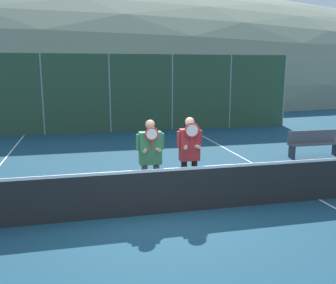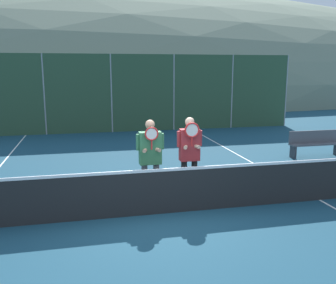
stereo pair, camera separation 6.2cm
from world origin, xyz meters
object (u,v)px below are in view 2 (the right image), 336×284
at_px(player_leftmost, 150,155).
at_px(bench_courtside, 315,143).
at_px(player_center_left, 190,152).
at_px(car_left_of_center, 115,106).
at_px(car_far_left, 9,107).
at_px(car_center, 210,104).

height_order(player_leftmost, bench_courtside, player_leftmost).
bearing_deg(player_center_left, car_left_of_center, 92.58).
bearing_deg(car_far_left, car_center, -2.09).
height_order(car_left_of_center, bench_courtside, car_left_of_center).
relative_size(car_far_left, bench_courtside, 2.64).
relative_size(player_center_left, bench_courtside, 1.02).
bearing_deg(bench_courtside, car_center, 93.62).
bearing_deg(player_center_left, car_center, 68.99).
xyz_separation_m(car_center, bench_courtside, (0.56, -8.93, -0.48)).
xyz_separation_m(car_left_of_center, bench_courtside, (5.71, -9.43, -0.41)).
bearing_deg(bench_courtside, car_left_of_center, 121.20).
xyz_separation_m(car_far_left, car_center, (10.40, -0.38, 0.01)).
distance_m(player_leftmost, car_center, 13.20).
bearing_deg(bench_courtside, car_far_left, 139.67).
height_order(car_center, bench_courtside, car_center).
xyz_separation_m(car_far_left, car_left_of_center, (5.25, 0.12, -0.06)).
height_order(player_leftmost, player_center_left, player_center_left).
distance_m(car_left_of_center, bench_courtside, 11.03).
height_order(player_leftmost, car_far_left, car_far_left).
distance_m(player_leftmost, bench_courtside, 6.80).
bearing_deg(player_leftmost, bench_courtside, 27.14).
distance_m(player_leftmost, car_left_of_center, 12.53).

